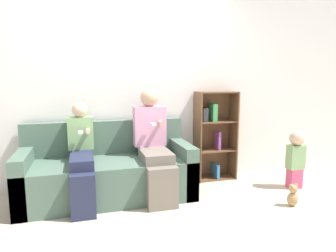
{
  "coord_description": "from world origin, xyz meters",
  "views": [
    {
      "loc": [
        -0.6,
        -2.92,
        1.37
      ],
      "look_at": [
        0.4,
        0.54,
        0.8
      ],
      "focal_mm": 32.0,
      "sensor_mm": 36.0,
      "label": 1
    }
  ],
  "objects": [
    {
      "name": "teddy_bear",
      "position": [
        1.56,
        -0.33,
        0.12
      ],
      "size": [
        0.12,
        0.1,
        0.25
      ],
      "color": "tan",
      "rests_on": "ground_plane"
    },
    {
      "name": "toddler_standing",
      "position": [
        1.95,
        0.14,
        0.4
      ],
      "size": [
        0.21,
        0.18,
        0.73
      ],
      "color": "#DB4C75",
      "rests_on": "ground_plane"
    },
    {
      "name": "ground_plane",
      "position": [
        0.0,
        0.0,
        0.0
      ],
      "size": [
        14.0,
        14.0,
        0.0
      ],
      "primitive_type": "plane",
      "color": "beige"
    },
    {
      "name": "adult_seated",
      "position": [
        0.18,
        0.4,
        0.65
      ],
      "size": [
        0.38,
        0.78,
        1.25
      ],
      "color": "#70665B",
      "rests_on": "ground_plane"
    },
    {
      "name": "back_wall",
      "position": [
        0.0,
        0.93,
        1.27
      ],
      "size": [
        10.0,
        0.06,
        2.55
      ],
      "color": "silver",
      "rests_on": "ground_plane"
    },
    {
      "name": "bookshelf",
      "position": [
        1.12,
        0.79,
        0.62
      ],
      "size": [
        0.55,
        0.28,
        1.2
      ],
      "color": "brown",
      "rests_on": "ground_plane"
    },
    {
      "name": "couch",
      "position": [
        -0.34,
        0.49,
        0.29
      ],
      "size": [
        1.93,
        0.8,
        0.87
      ],
      "color": "#4C6656",
      "rests_on": "ground_plane"
    },
    {
      "name": "child_seated",
      "position": [
        -0.63,
        0.36,
        0.56
      ],
      "size": [
        0.28,
        0.78,
        1.11
      ],
      "color": "#232842",
      "rests_on": "ground_plane"
    }
  ]
}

